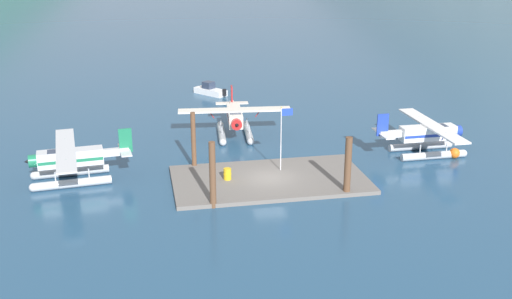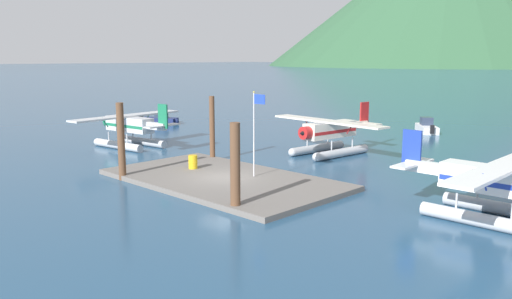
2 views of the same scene
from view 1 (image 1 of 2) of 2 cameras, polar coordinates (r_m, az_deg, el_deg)
The scene contains 12 objects.
ground_plane at distance 46.92m, azimuth 1.27°, elevation -2.98°, with size 1200.00×1200.00×0.00m, color navy.
dock_platform at distance 46.87m, azimuth 1.27°, elevation -2.81°, with size 14.72×8.19×0.30m, color #66605B.
piling_near_left at distance 41.70m, azimuth -4.06°, elevation -2.39°, with size 0.44×0.44×4.75m, color brown.
piling_near_right at distance 44.19m, azimuth 8.53°, elevation -1.58°, with size 0.49×0.49×4.37m, color brown.
piling_far_left at distance 48.95m, azimuth -5.83°, elevation 0.79°, with size 0.38×0.38×4.71m, color brown.
flagpole at distance 47.37m, azimuth 2.51°, elevation 1.79°, with size 0.95×0.10×5.16m.
fuel_drum at distance 46.39m, azimuth -2.68°, elevation -2.28°, with size 0.62×0.62×0.88m.
mooring_buoy at distance 54.38m, azimuth 17.97°, elevation -0.32°, with size 0.88×0.88×0.88m, color orange.
seaplane_white_stbd_fwd at distance 54.31m, azimuth 15.67°, elevation 1.15°, with size 7.98×10.41×3.84m.
seaplane_cream_bow_centre at distance 57.28m, azimuth -2.00°, elevation 2.77°, with size 10.49×7.96×3.84m.
seaplane_silver_port_fwd at distance 48.43m, azimuth -16.86°, elevation -1.12°, with size 7.95×10.49×3.84m.
boat_white_open_north at distance 73.68m, azimuth -4.33°, elevation 5.52°, with size 3.79×4.22×1.50m.
Camera 1 is at (-9.38, -42.51, 17.50)m, focal length 43.05 mm.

